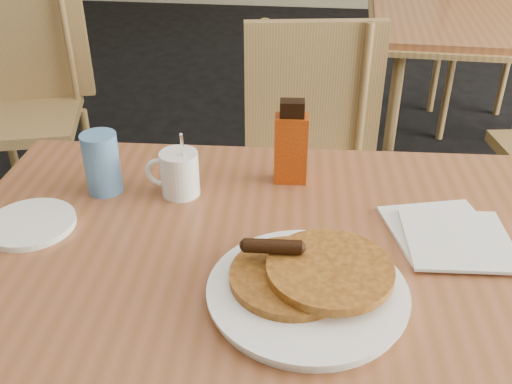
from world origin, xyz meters
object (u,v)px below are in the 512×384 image
coffee_mug (178,173)px  blue_tumbler (102,163)px  chair_neighbor_far (488,8)px  pancake_plate (308,285)px  main_table (278,270)px  chair_main_far (309,153)px  syrup_bottle (291,145)px  chair_wall_extra (25,85)px

coffee_mug → blue_tumbler: size_ratio=1.15×
chair_neighbor_far → pancake_plate: bearing=-97.0°
main_table → blue_tumbler: 0.40m
chair_main_far → chair_neighbor_far: chair_neighbor_far is taller
main_table → coffee_mug: size_ratio=8.89×
main_table → syrup_bottle: size_ratio=7.17×
chair_neighbor_far → coffee_mug: (-1.08, -2.24, 0.18)m
chair_wall_extra → blue_tumbler: size_ratio=7.80×
main_table → chair_wall_extra: bearing=132.6°
syrup_bottle → blue_tumbler: bearing=-170.2°
chair_main_far → chair_wall_extra: bearing=150.0°
coffee_mug → blue_tumbler: (-0.15, -0.01, 0.01)m
chair_main_far → coffee_mug: bearing=-121.1°
chair_wall_extra → blue_tumbler: chair_wall_extra is taller
chair_neighbor_far → chair_wall_extra: 2.30m
main_table → pancake_plate: pancake_plate is taller
chair_wall_extra → syrup_bottle: bearing=-57.4°
pancake_plate → main_table: bearing=116.8°
chair_wall_extra → coffee_mug: chair_wall_extra is taller
chair_wall_extra → coffee_mug: size_ratio=6.79×
syrup_bottle → blue_tumbler: 0.37m
pancake_plate → chair_neighbor_far: bearing=71.9°
pancake_plate → coffee_mug: 0.37m
chair_main_far → blue_tumbler: 0.77m
chair_main_far → chair_wall_extra: chair_wall_extra is taller
chair_main_far → pancake_plate: bearing=-98.0°
syrup_bottle → chair_neighbor_far: bearing=64.2°
coffee_mug → syrup_bottle: bearing=42.4°
main_table → chair_wall_extra: (-1.07, 1.17, -0.14)m
pancake_plate → coffee_mug: size_ratio=2.17×
main_table → chair_main_far: 0.78m
chair_main_far → chair_wall_extra: size_ratio=0.97×
chair_wall_extra → chair_neighbor_far: bearing=15.8°
chair_main_far → chair_wall_extra: 1.17m
chair_main_far → coffee_mug: size_ratio=6.61×
coffee_mug → blue_tumbler: coffee_mug is taller
main_table → chair_neighbor_far: (0.87, 2.40, -0.09)m
chair_main_far → chair_neighbor_far: bearing=52.7°
coffee_mug → syrup_bottle: syrup_bottle is taller
pancake_plate → syrup_bottle: syrup_bottle is taller
chair_neighbor_far → chair_wall_extra: (-1.94, -1.23, -0.06)m
chair_wall_extra → main_table: bearing=-64.0°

